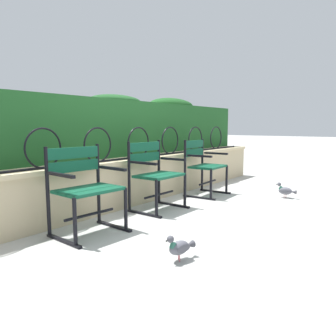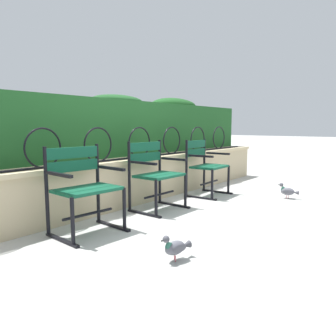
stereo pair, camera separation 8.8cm
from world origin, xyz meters
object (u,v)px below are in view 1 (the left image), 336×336
park_chair_centre (154,173)px  pigeon_near_chairs (286,190)px  park_chair_left (84,186)px  pigeon_far_side (180,247)px  park_chair_right (203,165)px

park_chair_centre → pigeon_near_chairs: 2.03m
park_chair_centre → pigeon_near_chairs: (1.65, -1.12, -0.35)m
park_chair_left → park_chair_centre: 1.14m
park_chair_left → pigeon_far_side: 1.19m
pigeon_near_chairs → pigeon_far_side: (-2.78, -0.06, 0.00)m
park_chair_centre → pigeon_far_side: 1.67m
park_chair_centre → park_chair_right: (1.13, -0.03, -0.01)m
park_chair_centre → park_chair_right: size_ratio=1.02×
park_chair_right → park_chair_centre: bearing=178.5°
park_chair_centre → pigeon_far_side: size_ratio=2.98×
pigeon_near_chairs → pigeon_far_side: size_ratio=1.00×
park_chair_centre → park_chair_left: bearing=-177.7°
park_chair_right → pigeon_near_chairs: (0.52, -1.09, -0.35)m
pigeon_near_chairs → pigeon_far_side: bearing=-178.7°
pigeon_near_chairs → pigeon_far_side: 2.79m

